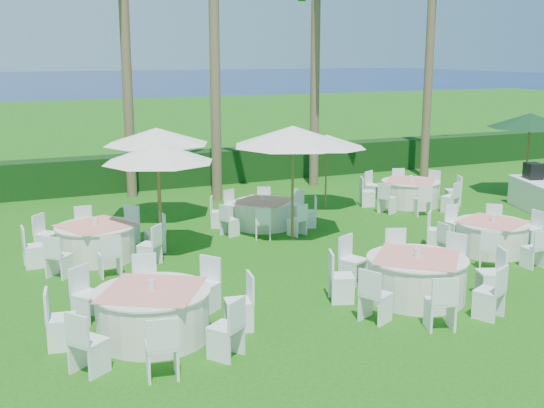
{
  "coord_description": "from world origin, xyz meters",
  "views": [
    {
      "loc": [
        -7.03,
        -11.3,
        4.67
      ],
      "look_at": [
        -0.9,
        2.52,
        1.3
      ],
      "focal_mm": 45.0,
      "sensor_mm": 36.0,
      "label": 1
    }
  ],
  "objects_px": {
    "banquet_table_c": "(492,236)",
    "umbrella_a": "(158,153)",
    "umbrella_d": "(326,141)",
    "banquet_table_e": "(264,213)",
    "umbrella_b": "(293,136)",
    "umbrella_green": "(530,120)",
    "banquet_table_b": "(416,277)",
    "banquet_table_d": "(96,241)",
    "banquet_table_f": "(410,192)",
    "umbrella_c": "(156,136)",
    "banquet_table_a": "(153,312)"
  },
  "relations": [
    {
      "from": "banquet_table_c",
      "to": "umbrella_a",
      "type": "bearing_deg",
      "value": 157.59
    },
    {
      "from": "umbrella_d",
      "to": "umbrella_a",
      "type": "bearing_deg",
      "value": -154.89
    },
    {
      "from": "banquet_table_e",
      "to": "umbrella_a",
      "type": "relative_size",
      "value": 1.06
    },
    {
      "from": "umbrella_b",
      "to": "umbrella_green",
      "type": "relative_size",
      "value": 1.11
    },
    {
      "from": "banquet_table_b",
      "to": "banquet_table_d",
      "type": "relative_size",
      "value": 1.04
    },
    {
      "from": "banquet_table_f",
      "to": "umbrella_c",
      "type": "xyz_separation_m",
      "value": [
        -7.67,
        1.22,
        1.99
      ]
    },
    {
      "from": "umbrella_d",
      "to": "banquet_table_a",
      "type": "bearing_deg",
      "value": -134.42
    },
    {
      "from": "banquet_table_f",
      "to": "umbrella_b",
      "type": "xyz_separation_m",
      "value": [
        -5.03,
        -2.0,
        2.22
      ]
    },
    {
      "from": "banquet_table_a",
      "to": "banquet_table_c",
      "type": "xyz_separation_m",
      "value": [
        8.63,
        1.65,
        -0.05
      ]
    },
    {
      "from": "banquet_table_a",
      "to": "umbrella_c",
      "type": "distance_m",
      "value": 8.43
    },
    {
      "from": "umbrella_a",
      "to": "umbrella_green",
      "type": "height_order",
      "value": "umbrella_green"
    },
    {
      "from": "banquet_table_c",
      "to": "umbrella_c",
      "type": "height_order",
      "value": "umbrella_c"
    },
    {
      "from": "banquet_table_f",
      "to": "banquet_table_b",
      "type": "bearing_deg",
      "value": -124.37
    },
    {
      "from": "banquet_table_d",
      "to": "umbrella_green",
      "type": "relative_size",
      "value": 1.17
    },
    {
      "from": "banquet_table_d",
      "to": "umbrella_a",
      "type": "bearing_deg",
      "value": -11.09
    },
    {
      "from": "banquet_table_d",
      "to": "umbrella_green",
      "type": "height_order",
      "value": "umbrella_green"
    },
    {
      "from": "umbrella_green",
      "to": "banquet_table_e",
      "type": "bearing_deg",
      "value": -178.3
    },
    {
      "from": "banquet_table_d",
      "to": "umbrella_a",
      "type": "height_order",
      "value": "umbrella_a"
    },
    {
      "from": "banquet_table_b",
      "to": "umbrella_d",
      "type": "xyz_separation_m",
      "value": [
        2.13,
        7.63,
        1.62
      ]
    },
    {
      "from": "banquet_table_c",
      "to": "umbrella_b",
      "type": "distance_m",
      "value": 5.36
    },
    {
      "from": "banquet_table_f",
      "to": "umbrella_d",
      "type": "height_order",
      "value": "umbrella_d"
    },
    {
      "from": "banquet_table_e",
      "to": "umbrella_b",
      "type": "distance_m",
      "value": 2.65
    },
    {
      "from": "banquet_table_a",
      "to": "banquet_table_f",
      "type": "xyz_separation_m",
      "value": [
        9.85,
        6.69,
        -0.03
      ]
    },
    {
      "from": "banquet_table_a",
      "to": "banquet_table_e",
      "type": "relative_size",
      "value": 1.21
    },
    {
      "from": "banquet_table_d",
      "to": "banquet_table_a",
      "type": "bearing_deg",
      "value": -89.11
    },
    {
      "from": "banquet_table_e",
      "to": "umbrella_green",
      "type": "distance_m",
      "value": 9.82
    },
    {
      "from": "banquet_table_d",
      "to": "umbrella_a",
      "type": "xyz_separation_m",
      "value": [
        1.46,
        -0.29,
        2.01
      ]
    },
    {
      "from": "banquet_table_b",
      "to": "umbrella_green",
      "type": "relative_size",
      "value": 1.21
    },
    {
      "from": "banquet_table_a",
      "to": "banquet_table_e",
      "type": "bearing_deg",
      "value": 52.78
    },
    {
      "from": "banquet_table_d",
      "to": "umbrella_d",
      "type": "relative_size",
      "value": 1.31
    },
    {
      "from": "umbrella_b",
      "to": "umbrella_c",
      "type": "relative_size",
      "value": 1.04
    },
    {
      "from": "banquet_table_c",
      "to": "banquet_table_e",
      "type": "distance_m",
      "value": 5.97
    },
    {
      "from": "umbrella_a",
      "to": "umbrella_d",
      "type": "relative_size",
      "value": 1.09
    },
    {
      "from": "banquet_table_b",
      "to": "umbrella_green",
      "type": "xyz_separation_m",
      "value": [
        9.09,
        6.61,
        2.06
      ]
    },
    {
      "from": "banquet_table_c",
      "to": "umbrella_a",
      "type": "distance_m",
      "value": 8.1
    },
    {
      "from": "umbrella_b",
      "to": "umbrella_green",
      "type": "height_order",
      "value": "umbrella_b"
    },
    {
      "from": "umbrella_c",
      "to": "banquet_table_f",
      "type": "bearing_deg",
      "value": -9.0
    },
    {
      "from": "banquet_table_d",
      "to": "umbrella_c",
      "type": "bearing_deg",
      "value": 52.9
    },
    {
      "from": "banquet_table_e",
      "to": "banquet_table_f",
      "type": "relative_size",
      "value": 0.91
    },
    {
      "from": "banquet_table_c",
      "to": "banquet_table_e",
      "type": "xyz_separation_m",
      "value": [
        -4.01,
        4.43,
        -0.01
      ]
    },
    {
      "from": "banquet_table_c",
      "to": "umbrella_d",
      "type": "height_order",
      "value": "umbrella_d"
    },
    {
      "from": "banquet_table_e",
      "to": "umbrella_green",
      "type": "bearing_deg",
      "value": 1.7
    },
    {
      "from": "banquet_table_c",
      "to": "banquet_table_d",
      "type": "bearing_deg",
      "value": 159.38
    },
    {
      "from": "umbrella_a",
      "to": "umbrella_green",
      "type": "relative_size",
      "value": 0.97
    },
    {
      "from": "banquet_table_a",
      "to": "umbrella_c",
      "type": "height_order",
      "value": "umbrella_c"
    },
    {
      "from": "banquet_table_f",
      "to": "umbrella_green",
      "type": "relative_size",
      "value": 1.12
    },
    {
      "from": "umbrella_green",
      "to": "banquet_table_d",
      "type": "bearing_deg",
      "value": -174.26
    },
    {
      "from": "banquet_table_d",
      "to": "banquet_table_f",
      "type": "height_order",
      "value": "banquet_table_d"
    },
    {
      "from": "umbrella_b",
      "to": "umbrella_d",
      "type": "distance_m",
      "value": 3.66
    },
    {
      "from": "banquet_table_a",
      "to": "umbrella_c",
      "type": "xyz_separation_m",
      "value": [
        2.18,
        7.91,
        1.96
      ]
    }
  ]
}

